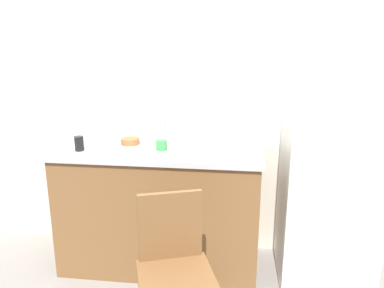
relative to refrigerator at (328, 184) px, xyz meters
The scene contains 10 objects.
back_wall 1.21m from the refrigerator, 161.19° to the left, with size 4.80×0.10×2.45m, color silver.
cabinet_base 1.24m from the refrigerator, behind, with size 1.45×0.60×0.90m, color brown.
countertop 1.22m from the refrigerator, behind, with size 1.49×0.64×0.04m, color #B7B7BC.
faucet 1.29m from the refrigerator, 168.17° to the left, with size 0.02×0.02×0.25m, color #B7B7BC.
refrigerator is the anchor object (origin of this frame).
chair 1.27m from the refrigerator, 139.82° to the right, with size 0.51×0.51×0.89m.
dish_tray 0.99m from the refrigerator, behind, with size 0.28×0.20×0.05m, color white.
terracotta_bowl 1.46m from the refrigerator, behind, with size 0.14×0.14×0.04m, color #B25B33.
cup_green 1.20m from the refrigerator, behind, with size 0.08×0.08×0.07m, color green.
cup_black 1.77m from the refrigerator, behind, with size 0.06×0.06×0.10m, color black.
Camera 1 is at (0.41, -1.93, 1.69)m, focal length 35.21 mm.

